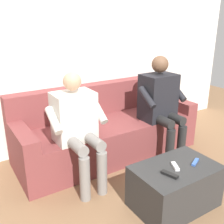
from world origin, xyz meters
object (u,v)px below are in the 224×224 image
Objects in this scene: person_left_seated at (161,101)px; remote_white at (175,166)px; couch at (106,131)px; remote_blue at (195,162)px; person_right_seated at (77,123)px; coffee_table at (175,186)px; remote_black at (170,174)px.

person_left_seated is 9.65× the size of remote_white.
couch is 17.66× the size of remote_white.
remote_white is at bearing 55.94° from person_left_seated.
remote_blue is (0.36, 0.87, -0.27)m from person_left_seated.
person_right_seated is 1.15m from remote_blue.
coffee_table is at bearing 90.00° from couch.
person_left_seated is 1.04m from remote_white.
couch is 0.74m from person_right_seated.
remote_white is (0.56, 0.83, -0.27)m from person_left_seated.
coffee_table is at bearing 120.99° from remote_white.
remote_black is at bearing 158.89° from remote_blue.
person_left_seated is (-0.55, 0.35, 0.38)m from couch.
coffee_table is 0.28m from remote_blue.
remote_black is at bearing -37.23° from remote_white.
remote_white is (0.02, 0.00, 0.21)m from coffee_table.
coffee_table is 0.21m from remote_white.
couch is 1.18m from coffee_table.
remote_black is 1.11× the size of remote_blue.
remote_white reaches higher than coffee_table.
person_right_seated is at bearing 7.87° from remote_black.
remote_black is at bearing 24.91° from coffee_table.
couch is at bearing -146.00° from person_right_seated.
couch is 1.94× the size of person_right_seated.
person_left_seated is at bearing -123.30° from coffee_table.
remote_black is (0.69, 0.90, -0.27)m from person_left_seated.
remote_white is (-0.13, -0.07, -0.00)m from remote_black.
coffee_table is at bearing -81.69° from remote_black.
remote_blue is at bearing 98.63° from couch.
person_right_seated is at bearing -56.08° from coffee_table.
remote_blue is (-0.19, 1.22, 0.11)m from couch.
remote_blue is at bearing 166.95° from coffee_table.
remote_blue is (-0.33, -0.02, -0.00)m from remote_black.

